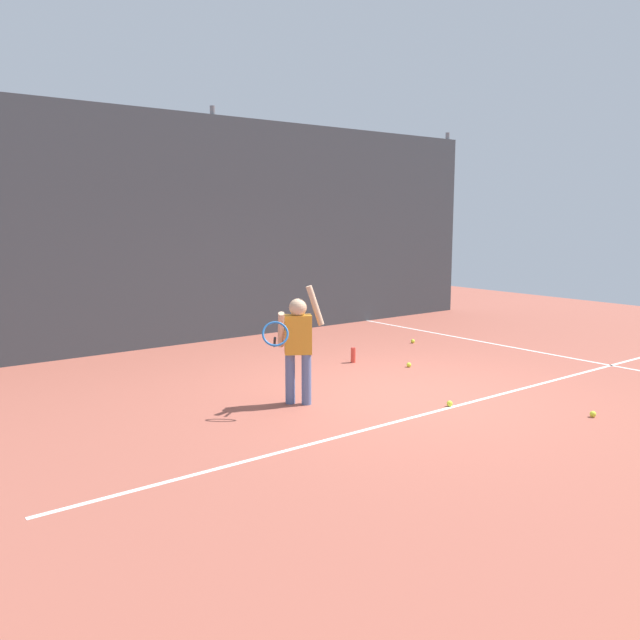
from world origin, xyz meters
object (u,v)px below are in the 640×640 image
water_bottle (353,355)px  tennis_ball_1 (413,341)px  tennis_player (297,341)px  tennis_ball_0 (409,365)px  tennis_ball_2 (593,414)px  tennis_ball_3 (450,404)px

water_bottle → tennis_ball_1: (1.77, 0.51, -0.08)m
tennis_player → tennis_ball_0: 2.50m
tennis_ball_1 → tennis_ball_2: bearing=-110.0°
tennis_ball_0 → tennis_ball_1: size_ratio=1.00×
tennis_ball_3 → tennis_ball_2: bearing=-53.3°
tennis_ball_0 → tennis_ball_3: same height
tennis_ball_0 → tennis_ball_1: bearing=42.4°
tennis_ball_0 → tennis_ball_2: bearing=-93.0°
tennis_player → tennis_ball_3: 1.85m
tennis_player → water_bottle: 2.37m
tennis_player → water_bottle: (1.91, 1.25, -0.62)m
tennis_ball_3 → tennis_player: bearing=139.0°
water_bottle → tennis_ball_3: water_bottle is taller
tennis_ball_0 → tennis_ball_1: 1.81m
tennis_ball_0 → tennis_ball_2: 2.87m
tennis_ball_1 → tennis_ball_3: 3.75m
tennis_ball_1 → tennis_ball_3: size_ratio=1.00×
water_bottle → tennis_ball_1: bearing=16.2°
tennis_ball_1 → tennis_ball_2: size_ratio=1.00×
tennis_player → tennis_ball_2: 3.26m
water_bottle → tennis_ball_2: size_ratio=3.33×
tennis_player → water_bottle: size_ratio=6.14×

